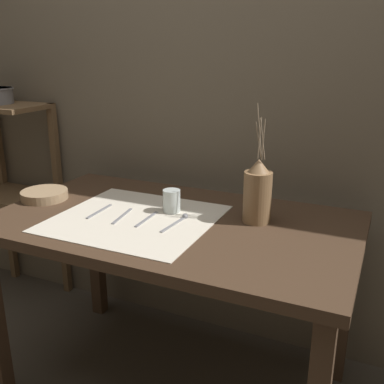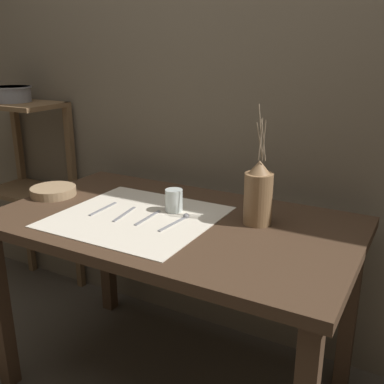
# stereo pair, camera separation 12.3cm
# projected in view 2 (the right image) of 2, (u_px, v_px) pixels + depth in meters

# --- Properties ---
(ground_plane) EXTENTS (12.00, 12.00, 0.00)m
(ground_plane) POSITION_uv_depth(u_px,v_px,m) (175.00, 383.00, 1.94)
(ground_plane) COLOR #473F35
(stone_wall_back) EXTENTS (7.00, 0.06, 2.40)m
(stone_wall_back) POSITION_uv_depth(u_px,v_px,m) (231.00, 91.00, 2.00)
(stone_wall_back) COLOR #6B5E4C
(stone_wall_back) RESTS_ON ground_plane
(wooden_table) EXTENTS (1.37, 0.80, 0.76)m
(wooden_table) POSITION_uv_depth(u_px,v_px,m) (173.00, 241.00, 1.74)
(wooden_table) COLOR #422D1E
(wooden_table) RESTS_ON ground_plane
(wooden_shelf_unit) EXTENTS (0.45, 0.30, 1.11)m
(wooden_shelf_unit) POSITION_uv_depth(u_px,v_px,m) (32.00, 164.00, 2.52)
(wooden_shelf_unit) COLOR brown
(wooden_shelf_unit) RESTS_ON ground_plane
(linen_cloth) EXTENTS (0.59, 0.56, 0.00)m
(linen_cloth) POSITION_uv_depth(u_px,v_px,m) (137.00, 217.00, 1.72)
(linen_cloth) COLOR beige
(linen_cloth) RESTS_ON wooden_table
(pitcher_with_flowers) EXTENTS (0.10, 0.10, 0.44)m
(pitcher_with_flowers) POSITION_uv_depth(u_px,v_px,m) (258.00, 195.00, 1.63)
(pitcher_with_flowers) COLOR olive
(pitcher_with_flowers) RESTS_ON wooden_table
(wooden_bowl) EXTENTS (0.20, 0.20, 0.04)m
(wooden_bowl) POSITION_uv_depth(u_px,v_px,m) (53.00, 191.00, 1.97)
(wooden_bowl) COLOR #9E7F5B
(wooden_bowl) RESTS_ON wooden_table
(glass_tumbler_near) EXTENTS (0.07, 0.07, 0.09)m
(glass_tumbler_near) POSITION_uv_depth(u_px,v_px,m) (174.00, 200.00, 1.76)
(glass_tumbler_near) COLOR silver
(glass_tumbler_near) RESTS_ON wooden_table
(knife_center) EXTENTS (0.02, 0.17, 0.00)m
(knife_center) POSITION_uv_depth(u_px,v_px,m) (103.00, 209.00, 1.80)
(knife_center) COLOR gray
(knife_center) RESTS_ON wooden_table
(fork_inner) EXTENTS (0.04, 0.17, 0.00)m
(fork_inner) POSITION_uv_depth(u_px,v_px,m) (124.00, 214.00, 1.74)
(fork_inner) COLOR gray
(fork_inner) RESTS_ON wooden_table
(fork_outer) EXTENTS (0.02, 0.17, 0.00)m
(fork_outer) POSITION_uv_depth(u_px,v_px,m) (148.00, 218.00, 1.70)
(fork_outer) COLOR gray
(fork_outer) RESTS_ON wooden_table
(spoon_inner) EXTENTS (0.03, 0.18, 0.02)m
(spoon_inner) POSITION_uv_depth(u_px,v_px,m) (181.00, 219.00, 1.69)
(spoon_inner) COLOR gray
(spoon_inner) RESTS_ON wooden_table
(metal_pot_large) EXTENTS (0.21, 0.21, 0.08)m
(metal_pot_large) POSITION_uv_depth(u_px,v_px,m) (11.00, 93.00, 2.39)
(metal_pot_large) COLOR gray
(metal_pot_large) RESTS_ON wooden_shelf_unit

